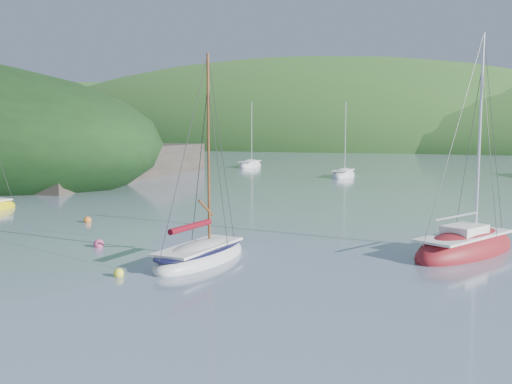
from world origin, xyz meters
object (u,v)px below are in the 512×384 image
at_px(distant_sloop_a, 343,175).
at_px(distant_sloop_c, 250,166).
at_px(daysailer_white, 201,256).
at_px(sloop_red, 465,249).

distance_m(distant_sloop_a, distant_sloop_c, 20.75).
height_order(daysailer_white, distant_sloop_a, distant_sloop_a).
xyz_separation_m(daysailer_white, distant_sloop_a, (-6.88, 43.52, -0.05)).
height_order(distant_sloop_a, distant_sloop_c, distant_sloop_c).
bearing_deg(distant_sloop_c, sloop_red, -63.44).
bearing_deg(sloop_red, daysailer_white, -124.40).
height_order(daysailer_white, distant_sloop_c, distant_sloop_c).
bearing_deg(sloop_red, distant_sloop_a, 137.34).
relative_size(sloop_red, distant_sloop_c, 1.00).
distance_m(daysailer_white, sloop_red, 11.48).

